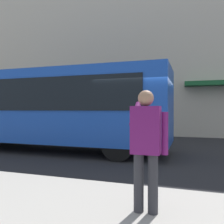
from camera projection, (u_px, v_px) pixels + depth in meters
ground_plane at (140, 156)px, 8.08m from camera, size 60.00×60.00×0.00m
building_facade_far at (163, 37)px, 14.47m from camera, size 28.00×1.55×12.00m
red_bus at (51, 107)px, 9.28m from camera, size 9.05×2.54×3.08m
pedestrian_photographer at (146, 141)px, 3.33m from camera, size 0.53×0.52×1.70m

